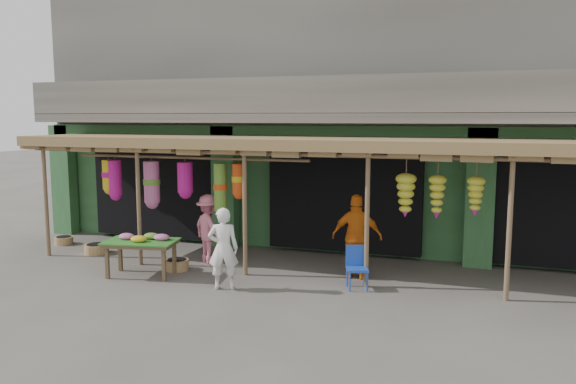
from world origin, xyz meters
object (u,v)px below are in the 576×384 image
(flower_table, at_px, (142,242))
(person_front, at_px, (223,249))
(person_vendor, at_px, (357,237))
(person_shopper, at_px, (209,229))
(blue_chair, at_px, (357,265))

(flower_table, distance_m, person_front, 1.98)
(flower_table, relative_size, person_vendor, 0.92)
(person_vendor, bearing_deg, person_shopper, -7.32)
(person_vendor, relative_size, person_shopper, 1.11)
(flower_table, height_order, person_vendor, person_vendor)
(flower_table, xyz_separation_m, person_front, (1.95, -0.28, 0.09))
(person_shopper, bearing_deg, flower_table, 92.46)
(person_shopper, bearing_deg, blue_chair, -160.04)
(blue_chair, relative_size, person_vendor, 0.47)
(person_front, distance_m, person_shopper, 2.03)
(flower_table, xyz_separation_m, person_shopper, (0.81, 1.40, 0.07))
(person_shopper, bearing_deg, person_front, 156.90)
(flower_table, height_order, blue_chair, flower_table)
(blue_chair, distance_m, person_front, 2.53)
(blue_chair, height_order, person_vendor, person_vendor)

